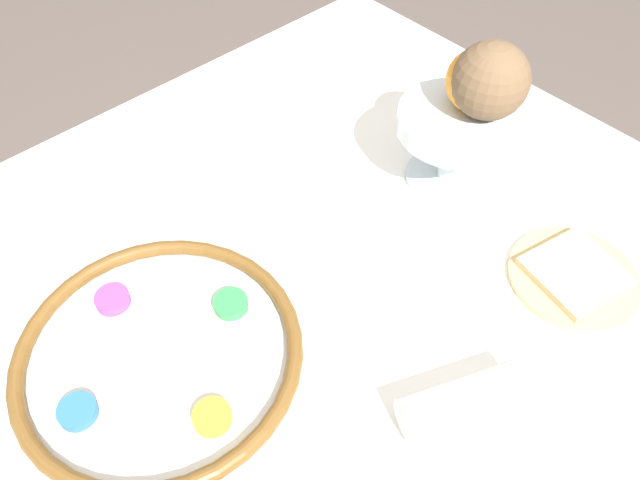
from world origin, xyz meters
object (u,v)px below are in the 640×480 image
coconut (490,81)px  bread_plate (574,275)px  fruit_stand (455,130)px  seder_plate (159,355)px  napkin_roll (464,400)px  orange_fruit (478,81)px  cup_mid (451,96)px

coconut → bread_plate: bearing=-102.4°
bread_plate → fruit_stand: bearing=84.7°
bread_plate → seder_plate: bearing=150.7°
coconut → fruit_stand: bearing=140.0°
coconut → napkin_roll: size_ratio=0.67×
napkin_roll → bread_plate: bearing=3.9°
orange_fruit → bread_plate: 0.30m
seder_plate → napkin_roll: size_ratio=2.20×
orange_fruit → napkin_roll: (-0.31, -0.26, -0.14)m
bread_plate → coconut: bearing=77.6°
seder_plate → cup_mid: (0.64, 0.08, 0.01)m
orange_fruit → coconut: bearing=-87.2°
fruit_stand → cup_mid: fruit_stand is taller
napkin_roll → cup_mid: (0.42, 0.37, 0.00)m
coconut → bread_plate: 0.29m
fruit_stand → seder_plate: bearing=177.1°
fruit_stand → coconut: size_ratio=1.59×
bread_plate → cup_mid: bearing=65.7°
fruit_stand → cup_mid: (0.14, 0.11, -0.07)m
coconut → cup_mid: (0.11, 0.13, -0.15)m
seder_plate → coconut: (0.53, -0.05, 0.16)m
coconut → napkin_roll: (-0.31, -0.24, -0.15)m
seder_plate → fruit_stand: 0.51m
orange_fruit → cup_mid: bearing=44.9°
fruit_stand → napkin_roll: fruit_stand is taller
seder_plate → bread_plate: seder_plate is taller
orange_fruit → coconut: 0.02m
bread_plate → napkin_roll: bearing=-176.1°
fruit_stand → coconut: bearing=-40.0°
coconut → bread_plate: coconut is taller
seder_plate → cup_mid: 0.65m
fruit_stand → bread_plate: 0.26m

